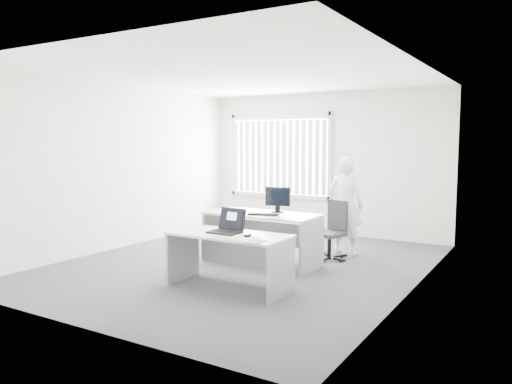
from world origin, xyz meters
The scene contains 18 objects.
ground centered at (0.00, 0.00, 0.00)m, with size 6.00×6.00×0.00m, color #46464C.
wall_back centered at (0.00, 3.00, 1.40)m, with size 5.00×0.02×2.80m, color white.
wall_front centered at (0.00, -3.00, 1.40)m, with size 5.00×0.02×2.80m, color white.
wall_left centered at (-2.50, 0.00, 1.40)m, with size 0.02×6.00×2.80m, color white.
wall_right centered at (2.50, 0.00, 1.40)m, with size 0.02×6.00×2.80m, color white.
ceiling centered at (0.00, 0.00, 2.80)m, with size 5.00×6.00×0.02m, color white.
window centered at (-1.00, 2.96, 1.55)m, with size 2.32×0.06×1.76m, color beige.
blinds centered at (-1.00, 2.90, 1.52)m, with size 2.20×0.10×1.50m, color white, non-canonical shape.
desk_near centered at (0.49, -1.12, 0.50)m, with size 1.53×0.72×0.70m.
desk_far centered at (0.22, 0.17, 0.56)m, with size 1.71×0.83×0.77m.
office_chair centered at (0.99, 1.00, 0.29)m, with size 0.67×0.67×0.92m.
person centered at (1.06, 1.44, 0.81)m, with size 0.59×0.39×1.61m, color silver.
laptop centered at (0.42, -1.12, 0.85)m, with size 0.39×0.35×0.30m, color black, non-canonical shape.
paper_sheet centered at (0.81, -1.22, 0.70)m, with size 0.33×0.23×0.00m, color white.
mouse centered at (0.80, -1.17, 0.72)m, with size 0.06×0.10×0.04m, color #A6A6A8, non-canonical shape.
booklet centered at (1.05, -1.39, 0.70)m, with size 0.16×0.23×0.01m, color silver.
keyboard centered at (0.33, 0.01, 0.78)m, with size 0.44×0.15×0.02m, color black.
monitor centered at (0.38, 0.37, 0.97)m, with size 0.39×0.12×0.39m, color black, non-canonical shape.
Camera 1 is at (3.95, -6.22, 1.85)m, focal length 35.00 mm.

